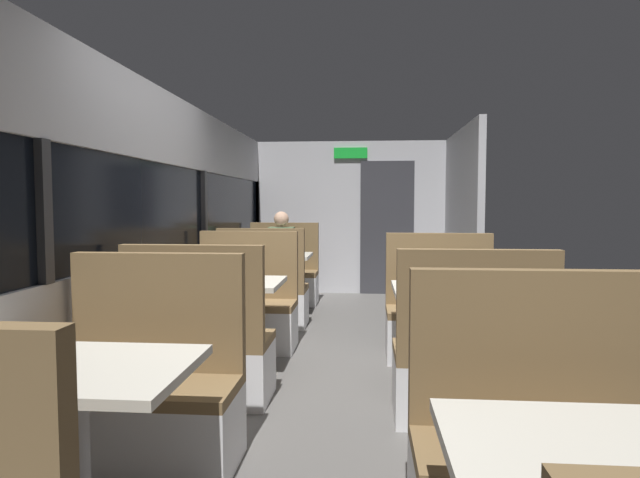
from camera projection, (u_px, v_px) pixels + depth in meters
ground_plane at (334, 383)px, 4.18m from camera, size 3.30×9.20×0.02m
carriage_window_panel_left at (148, 237)px, 4.22m from camera, size 0.09×8.48×2.30m
carriage_end_bulkhead at (354, 218)px, 8.27m from camera, size 2.90×0.11×2.30m
carriage_aisle_panel_right at (461, 220)px, 6.96m from camera, size 0.08×2.40×2.30m
dining_table_near_window at (75, 390)px, 2.13m from camera, size 0.90×0.70×0.74m
bench_near_window_facing_entry at (148, 403)px, 2.85m from camera, size 0.95×0.50×1.10m
dining_table_mid_window at (226, 293)px, 4.43m from camera, size 0.90×0.70×0.74m
bench_mid_window_facing_end at (201, 354)px, 3.76m from camera, size 0.95×0.50×1.10m
bench_mid_window_facing_entry at (246, 313)px, 5.15m from camera, size 0.95×0.50×1.10m
dining_table_far_window at (274, 262)px, 6.74m from camera, size 0.90×0.70×0.74m
bench_far_window_facing_end at (264, 297)px, 6.06m from camera, size 0.95×0.50×1.10m
bench_far_window_facing_entry at (283, 279)px, 7.46m from camera, size 0.95×0.50×1.10m
bench_front_aisle_facing_entry at (536, 474)px, 2.10m from camera, size 0.95×0.50×1.10m
dining_table_rear_aisle at (454, 301)px, 4.09m from camera, size 0.90×0.70×0.74m
bench_rear_aisle_facing_end at (471, 370)px, 3.41m from camera, size 0.95×0.50×1.10m
bench_rear_aisle_facing_entry at (440, 321)px, 4.80m from camera, size 0.95×0.50×1.10m
seated_passenger at (282, 265)px, 7.37m from camera, size 0.47×0.55×1.26m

